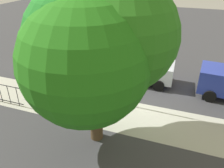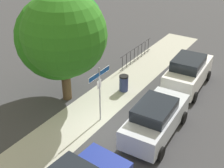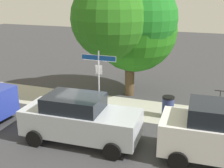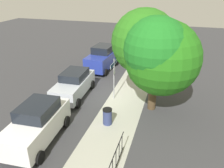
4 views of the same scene
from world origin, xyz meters
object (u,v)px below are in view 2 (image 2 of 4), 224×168
street_sign (100,84)px  car_white (188,72)px  car_silver (156,119)px  trash_bin (124,83)px  shade_tree (62,34)px

street_sign → car_white: size_ratio=0.66×
car_silver → trash_bin: size_ratio=4.53×
car_silver → shade_tree: bearing=85.4°
street_sign → shade_tree: size_ratio=0.47×
car_silver → car_white: car_white is taller
car_silver → car_white: (5.11, 0.35, 0.09)m
street_sign → trash_bin: street_sign is taller
street_sign → shade_tree: (0.60, 2.65, 1.80)m
trash_bin → shade_tree: bearing=139.7°
street_sign → shade_tree: shade_tree is taller
trash_bin → street_sign: bearing=-171.0°
shade_tree → car_white: 7.66m
car_white → trash_bin: bearing=125.7°
street_sign → shade_tree: bearing=77.2°
car_white → trash_bin: size_ratio=4.52×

